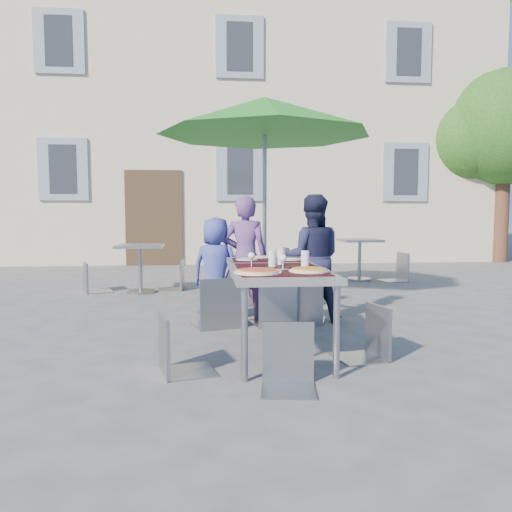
{
  "coord_description": "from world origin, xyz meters",
  "views": [
    {
      "loc": [
        -0.76,
        -4.27,
        1.23
      ],
      "look_at": [
        -0.25,
        1.03,
        0.76
      ],
      "focal_mm": 35.0,
      "sensor_mm": 36.0,
      "label": 1
    }
  ],
  "objects": [
    {
      "name": "ground",
      "position": [
        0.0,
        0.0,
        0.0
      ],
      "size": [
        90.0,
        90.0,
        0.0
      ],
      "primitive_type": "plane",
      "color": "#4A4A4C",
      "rests_on": "ground"
    },
    {
      "name": "building",
      "position": [
        -0.0,
        11.5,
        4.85
      ],
      "size": [
        13.6,
        8.2,
        11.1
      ],
      "color": "#B9B095",
      "rests_on": "ground"
    },
    {
      "name": "tree",
      "position": [
        6.55,
        7.54,
        3.25
      ],
      "size": [
        3.6,
        3.0,
        4.7
      ],
      "color": "#4D3121",
      "rests_on": "ground"
    },
    {
      "name": "dining_table",
      "position": [
        -0.16,
        0.13,
        0.7
      ],
      "size": [
        0.8,
        1.85,
        0.76
      ],
      "color": "#45464A",
      "rests_on": "ground"
    },
    {
      "name": "pizza_near_left",
      "position": [
        -0.37,
        -0.41,
        0.77
      ],
      "size": [
        0.38,
        0.38,
        0.03
      ],
      "color": "white",
      "rests_on": "dining_table"
    },
    {
      "name": "pizza_near_right",
      "position": [
        0.05,
        -0.36,
        0.77
      ],
      "size": [
        0.33,
        0.33,
        0.03
      ],
      "color": "white",
      "rests_on": "dining_table"
    },
    {
      "name": "glassware",
      "position": [
        -0.11,
        0.04,
        0.83
      ],
      "size": [
        0.53,
        0.45,
        0.15
      ],
      "color": "silver",
      "rests_on": "dining_table"
    },
    {
      "name": "place_settings",
      "position": [
        -0.16,
        0.76,
        0.76
      ],
      "size": [
        0.7,
        0.51,
        0.01
      ],
      "color": "white",
      "rests_on": "dining_table"
    },
    {
      "name": "child_0",
      "position": [
        -0.67,
        1.46,
        0.59
      ],
      "size": [
        0.67,
        0.57,
        1.18
      ],
      "primitive_type": "imported",
      "rotation": [
        0.0,
        0.0,
        2.75
      ],
      "color": "#374097",
      "rests_on": "ground"
    },
    {
      "name": "child_1",
      "position": [
        -0.33,
        1.37,
        0.71
      ],
      "size": [
        0.59,
        0.47,
        1.42
      ],
      "primitive_type": "imported",
      "rotation": [
        0.0,
        0.0,
        2.86
      ],
      "color": "#563873",
      "rests_on": "ground"
    },
    {
      "name": "child_2",
      "position": [
        0.41,
        1.26,
        0.72
      ],
      "size": [
        0.75,
        0.51,
        1.43
      ],
      "primitive_type": "imported",
      "rotation": [
        0.0,
        0.0,
        2.98
      ],
      "color": "#1A1D3A",
      "rests_on": "ground"
    },
    {
      "name": "chair_0",
      "position": [
        -0.66,
        0.98,
        0.61
      ],
      "size": [
        0.57,
        0.57,
        1.04
      ],
      "color": "gray",
      "rests_on": "ground"
    },
    {
      "name": "chair_1",
      "position": [
        -0.05,
        0.99,
        0.55
      ],
      "size": [
        0.49,
        0.49,
        0.94
      ],
      "color": "#90969B",
      "rests_on": "ground"
    },
    {
      "name": "chair_2",
      "position": [
        0.31,
        1.14,
        0.57
      ],
      "size": [
        0.54,
        0.54,
        0.96
      ],
      "color": "gray",
      "rests_on": "ground"
    },
    {
      "name": "chair_3",
      "position": [
        -1.0,
        -0.51,
        0.51
      ],
      "size": [
        0.47,
        0.47,
        0.87
      ],
      "color": "gray",
      "rests_on": "ground"
    },
    {
      "name": "chair_4",
      "position": [
        0.58,
        -0.25,
        0.49
      ],
      "size": [
        0.45,
        0.45,
        0.85
      ],
      "color": "gray",
      "rests_on": "ground"
    },
    {
      "name": "chair_5",
      "position": [
        -0.2,
        -0.86,
        0.49
      ],
      "size": [
        0.42,
        0.43,
        0.84
      ],
      "color": "gray",
      "rests_on": "ground"
    },
    {
      "name": "patio_umbrella",
      "position": [
        -0.01,
        2.3,
        2.46
      ],
      "size": [
        2.81,
        2.81,
        2.72
      ],
      "color": "#95989C",
      "rests_on": "ground"
    },
    {
      "name": "cafe_table_0",
      "position": [
        -1.79,
        3.42,
        0.5
      ],
      "size": [
        0.69,
        0.69,
        0.74
      ],
      "color": "#95989C",
      "rests_on": "ground"
    },
    {
      "name": "bg_chair_l_0",
      "position": [
        -2.54,
        3.56,
        0.51
      ],
      "size": [
        0.5,
        0.5,
        0.88
      ],
      "color": "gray",
      "rests_on": "ground"
    },
    {
      "name": "bg_chair_r_0",
      "position": [
        -1.27,
        3.69,
        0.52
      ],
      "size": [
        0.43,
        0.42,
        0.89
      ],
      "color": "#8E9699",
      "rests_on": "ground"
    },
    {
      "name": "cafe_table_1",
      "position": [
        1.97,
        4.49,
        0.51
      ],
      "size": [
        0.7,
        0.7,
        0.75
      ],
      "color": "#95989C",
      "rests_on": "ground"
    },
    {
      "name": "bg_chair_l_1",
      "position": [
        1.14,
        4.34,
        0.5
      ],
      "size": [
        0.45,
        0.45,
        0.86
      ],
      "color": "#8F939A",
      "rests_on": "ground"
    },
    {
      "name": "bg_chair_r_1",
      "position": [
        2.63,
        4.34,
        0.57
      ],
      "size": [
        0.47,
        0.47,
        0.96
      ],
      "color": "gray",
      "rests_on": "ground"
    }
  ]
}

